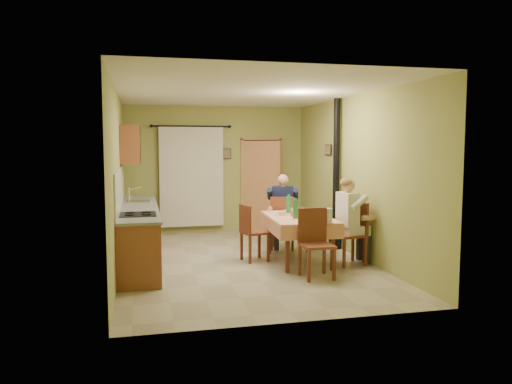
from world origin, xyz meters
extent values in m
cube|color=tan|center=(0.00, 0.00, 0.00)|extent=(4.00, 6.00, 0.01)
cube|color=#9DA253|center=(0.00, 3.00, 1.40)|extent=(4.00, 0.04, 2.80)
cube|color=#9DA253|center=(0.00, -3.00, 1.40)|extent=(4.00, 0.04, 2.80)
cube|color=#9DA253|center=(-2.00, 0.00, 1.40)|extent=(0.04, 6.00, 2.80)
cube|color=#9DA253|center=(2.00, 0.00, 1.40)|extent=(0.04, 6.00, 2.80)
cube|color=white|center=(0.00, 0.00, 2.80)|extent=(4.00, 6.00, 0.04)
cube|color=brown|center=(-1.70, 0.40, 0.44)|extent=(0.60, 3.60, 0.88)
cube|color=gray|center=(-1.70, 0.40, 0.90)|extent=(0.64, 3.64, 0.04)
cube|color=white|center=(-1.99, 0.40, 1.23)|extent=(0.02, 3.60, 0.66)
cube|color=silver|center=(-1.70, 1.20, 0.92)|extent=(0.42, 0.42, 0.03)
cube|color=black|center=(-1.70, -0.60, 0.93)|extent=(0.52, 0.56, 0.02)
cube|color=black|center=(-1.40, -0.60, 0.45)|extent=(0.01, 0.55, 0.55)
cube|color=brown|center=(-1.82, 1.70, 1.95)|extent=(0.35, 1.40, 0.70)
cylinder|color=black|center=(-0.55, 2.88, 2.35)|extent=(1.70, 0.04, 0.04)
cube|color=silver|center=(-0.55, 2.90, 1.25)|extent=(1.40, 0.06, 2.20)
cube|color=black|center=(1.05, 2.98, 1.03)|extent=(0.84, 0.03, 2.06)
cube|color=tan|center=(0.60, 2.97, 1.03)|extent=(0.06, 0.06, 2.12)
cube|color=tan|center=(1.50, 2.97, 1.03)|extent=(0.06, 0.06, 2.12)
cube|color=tan|center=(1.05, 2.97, 2.09)|extent=(0.96, 0.06, 0.06)
cube|color=tan|center=(1.02, 2.82, 1.02)|extent=(0.78, 0.33, 2.04)
cube|color=#E59A7A|center=(0.90, -0.26, 0.74)|extent=(1.07, 1.68, 0.04)
cube|color=#E59A7A|center=(0.85, -1.07, 0.63)|extent=(0.98, 0.07, 0.22)
cube|color=#E59A7A|center=(0.94, 0.56, 0.63)|extent=(0.98, 0.07, 0.22)
cube|color=#E59A7A|center=(0.41, -0.23, 0.63)|extent=(0.10, 1.63, 0.22)
cube|color=#E59A7A|center=(1.39, -0.28, 0.63)|extent=(0.10, 1.63, 0.22)
cylinder|color=white|center=(0.96, 0.43, 0.77)|extent=(0.25, 0.25, 0.02)
ellipsoid|color=#CC7233|center=(0.96, 0.43, 0.79)|extent=(0.12, 0.12, 0.05)
cylinder|color=white|center=(0.88, -0.83, 0.77)|extent=(0.25, 0.25, 0.02)
ellipsoid|color=#CC7233|center=(0.88, -0.83, 0.79)|extent=(0.12, 0.12, 0.05)
cylinder|color=white|center=(1.14, -0.66, 0.77)|extent=(0.25, 0.25, 0.02)
ellipsoid|color=#CC7233|center=(1.14, -0.66, 0.79)|extent=(0.12, 0.12, 0.05)
cylinder|color=white|center=(0.66, -0.06, 0.77)|extent=(0.25, 0.25, 0.02)
ellipsoid|color=#CC7233|center=(0.66, -0.06, 0.79)|extent=(0.12, 0.12, 0.05)
cylinder|color=#E25E3D|center=(0.90, -0.21, 0.80)|extent=(0.26, 0.26, 0.08)
cylinder|color=white|center=(0.87, -0.81, 0.77)|extent=(0.28, 0.28, 0.02)
cube|color=tan|center=(0.86, -0.80, 0.79)|extent=(0.07, 0.05, 0.03)
cube|color=tan|center=(0.92, -0.80, 0.79)|extent=(0.07, 0.07, 0.03)
cube|color=tan|center=(0.93, -0.81, 0.79)|extent=(0.06, 0.07, 0.03)
cube|color=tan|center=(0.89, -0.82, 0.79)|extent=(0.07, 0.07, 0.03)
cube|color=tan|center=(0.85, -0.78, 0.79)|extent=(0.06, 0.05, 0.03)
cube|color=tan|center=(0.86, -0.81, 0.79)|extent=(0.06, 0.05, 0.03)
cube|color=tan|center=(0.87, -0.80, 0.79)|extent=(0.07, 0.05, 0.03)
cylinder|color=silver|center=(1.01, -0.42, 0.81)|extent=(0.07, 0.07, 0.10)
cylinder|color=silver|center=(1.08, 0.06, 0.81)|extent=(0.07, 0.07, 0.10)
cylinder|color=white|center=(1.11, -1.07, 0.88)|extent=(0.11, 0.11, 0.22)
cylinder|color=silver|center=(1.11, -1.07, 0.91)|extent=(0.02, 0.02, 0.30)
cube|color=brown|center=(0.92, 0.79, 0.48)|extent=(0.55, 0.55, 0.04)
cube|color=brown|center=(0.86, 0.60, 0.75)|extent=(0.43, 0.17, 0.50)
cube|color=brown|center=(0.83, -1.31, 0.48)|extent=(0.45, 0.45, 0.04)
cube|color=brown|center=(0.83, -1.11, 0.76)|extent=(0.45, 0.05, 0.51)
cube|color=brown|center=(1.63, -0.63, 0.48)|extent=(0.51, 0.51, 0.04)
cube|color=brown|center=(1.84, -0.60, 0.76)|extent=(0.10, 0.45, 0.52)
cube|color=brown|center=(0.20, -0.03, 0.48)|extent=(0.48, 0.48, 0.04)
cube|color=brown|center=(0.02, -0.07, 0.73)|extent=(0.13, 0.40, 0.45)
cube|color=#141938|center=(0.89, 0.70, 0.56)|extent=(0.47, 0.49, 0.16)
cube|color=#141938|center=(0.93, 0.82, 0.91)|extent=(0.45, 0.33, 0.54)
sphere|color=tan|center=(0.93, 0.81, 1.30)|extent=(0.21, 0.21, 0.21)
ellipsoid|color=black|center=(0.94, 0.85, 1.34)|extent=(0.21, 0.21, 0.16)
cube|color=silver|center=(1.73, -0.61, 0.56)|extent=(0.44, 0.41, 0.16)
cube|color=silver|center=(1.60, -0.63, 0.91)|extent=(0.27, 0.42, 0.54)
sphere|color=tan|center=(1.61, -0.63, 1.30)|extent=(0.21, 0.21, 0.21)
ellipsoid|color=olive|center=(1.57, -0.63, 1.34)|extent=(0.21, 0.21, 0.16)
cylinder|color=black|center=(1.90, 0.60, 1.40)|extent=(0.12, 0.12, 2.80)
cylinder|color=black|center=(1.90, 0.60, 0.15)|extent=(0.24, 0.24, 0.30)
cube|color=black|center=(0.25, 2.97, 1.75)|extent=(0.19, 0.03, 0.23)
cube|color=brown|center=(1.97, 1.20, 1.85)|extent=(0.03, 0.31, 0.21)
camera|label=1|loc=(-1.66, -8.08, 1.94)|focal=35.00mm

